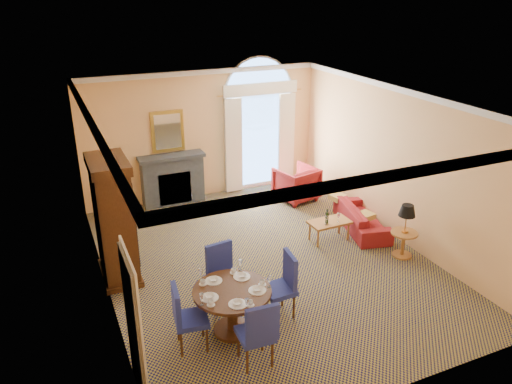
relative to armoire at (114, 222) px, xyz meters
name	(u,v)px	position (x,y,z in m)	size (l,w,h in m)	color
ground	(266,262)	(2.72, -0.65, -1.11)	(7.50, 7.50, 0.00)	#15143F
room_envelope	(251,130)	(2.69, 0.01, 1.40)	(6.04, 7.52, 3.45)	#F4BA74
armoire	(114,222)	(0.00, 0.00, 0.00)	(0.66, 1.17, 2.31)	#3B1F0D
dining_table	(232,300)	(1.34, -2.37, -0.54)	(1.22, 1.22, 0.97)	#3B1F0D
dining_chair_north	(221,271)	(1.45, -1.56, -0.49)	(0.52, 0.53, 1.08)	navy
dining_chair_south	(259,331)	(1.39, -3.25, -0.49)	(0.51, 0.52, 1.08)	navy
dining_chair_east	(284,281)	(2.28, -2.27, -0.49)	(0.54, 0.52, 1.08)	navy
dining_chair_west	(184,314)	(0.56, -2.47, -0.49)	(0.56, 0.55, 1.08)	navy
sofa	(362,218)	(5.27, -0.21, -0.84)	(1.84, 0.72, 0.54)	maroon
armchair	(296,184)	(4.71, 1.86, -0.68)	(0.91, 0.94, 0.85)	maroon
coffee_table	(330,223)	(4.32, -0.38, -0.70)	(0.89, 0.51, 0.76)	#A76A32
side_table	(406,224)	(5.32, -1.54, -0.41)	(0.53, 0.53, 1.10)	#A76A32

